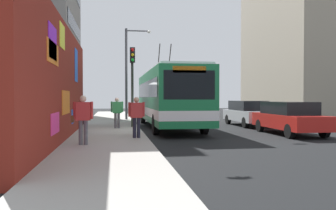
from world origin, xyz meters
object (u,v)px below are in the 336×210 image
(pedestrian_near_wall, at_px, (83,116))
(traffic_light, at_px, (132,74))
(parked_car_red, at_px, (289,117))
(pedestrian_midblock, at_px, (117,110))
(parked_car_silver, at_px, (248,113))
(street_lamp, at_px, (129,67))
(city_bus, at_px, (168,96))
(pedestrian_at_curb, at_px, (136,114))

(pedestrian_near_wall, distance_m, traffic_light, 7.73)
(parked_car_red, distance_m, pedestrian_midblock, 8.76)
(parked_car_silver, distance_m, street_lamp, 9.53)
(traffic_light, relative_size, street_lamp, 0.65)
(pedestrian_midblock, relative_size, traffic_light, 0.37)
(city_bus, relative_size, traffic_light, 2.69)
(parked_car_red, bearing_deg, pedestrian_at_curb, 102.59)
(parked_car_red, distance_m, pedestrian_near_wall, 10.05)
(city_bus, bearing_deg, pedestrian_near_wall, 152.35)
(traffic_light, distance_m, street_lamp, 6.96)
(pedestrian_midblock, xyz_separation_m, traffic_light, (0.68, -0.85, 2.01))
(parked_car_red, xyz_separation_m, parked_car_silver, (5.32, 0.00, -0.00))
(pedestrian_at_curb, bearing_deg, pedestrian_midblock, 8.90)
(pedestrian_midblock, bearing_deg, pedestrian_at_curb, -171.10)
(pedestrian_midblock, height_order, street_lamp, street_lamp)
(city_bus, xyz_separation_m, pedestrian_near_wall, (-8.07, 4.23, -0.70))
(pedestrian_near_wall, bearing_deg, parked_car_red, -69.90)
(traffic_light, height_order, street_lamp, street_lamp)
(parked_car_silver, bearing_deg, traffic_light, 102.14)
(pedestrian_at_curb, relative_size, street_lamp, 0.24)
(pedestrian_at_curb, bearing_deg, parked_car_red, -77.41)
(parked_car_red, xyz_separation_m, pedestrian_near_wall, (-3.45, 9.43, 0.32))
(city_bus, distance_m, pedestrian_at_curb, 6.72)
(parked_car_silver, bearing_deg, street_lamp, 53.72)
(traffic_light, bearing_deg, pedestrian_near_wall, 163.86)
(parked_car_silver, relative_size, traffic_light, 1.08)
(city_bus, distance_m, pedestrian_near_wall, 9.14)
(parked_car_silver, bearing_deg, parked_car_red, -180.00)
(pedestrian_midblock, xyz_separation_m, pedestrian_near_wall, (-6.51, 1.23, 0.05))
(city_bus, bearing_deg, parked_car_silver, -82.38)
(parked_car_silver, bearing_deg, city_bus, 97.62)
(pedestrian_midblock, bearing_deg, city_bus, -62.52)
(parked_car_red, xyz_separation_m, pedestrian_at_curb, (-1.67, 7.46, 0.28))
(parked_car_silver, relative_size, street_lamp, 0.70)
(city_bus, height_order, pedestrian_midblock, city_bus)
(city_bus, bearing_deg, traffic_light, 112.40)
(pedestrian_at_curb, relative_size, pedestrian_midblock, 1.02)
(city_bus, height_order, street_lamp, street_lamp)
(city_bus, distance_m, parked_car_red, 7.03)
(city_bus, bearing_deg, parked_car_red, -131.63)
(pedestrian_at_curb, bearing_deg, street_lamp, -1.07)
(pedestrian_at_curb, height_order, street_lamp, street_lamp)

